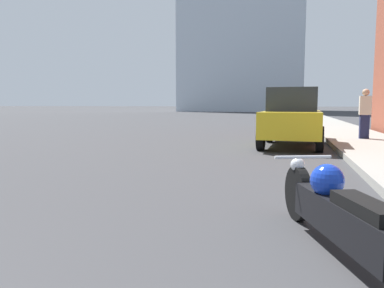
# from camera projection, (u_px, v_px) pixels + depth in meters

# --- Properties ---
(sidewalk) EXTENTS (2.38, 240.00, 0.15)m
(sidewalk) POSITION_uv_depth(u_px,v_px,m) (312.00, 116.00, 37.93)
(sidewalk) COLOR gray
(sidewalk) RESTS_ON ground_plane
(motorcycle) EXTENTS (1.08, 2.57, 0.75)m
(motorcycle) POSITION_uv_depth(u_px,v_px,m) (340.00, 213.00, 3.19)
(motorcycle) COLOR black
(motorcycle) RESTS_ON ground_plane
(parked_car_yellow) EXTENTS (1.95, 3.96, 1.77)m
(parked_car_yellow) POSITION_uv_depth(u_px,v_px,m) (292.00, 118.00, 11.36)
(parked_car_yellow) COLOR gold
(parked_car_yellow) RESTS_ON ground_plane
(parked_car_silver) EXTENTS (1.96, 4.18, 1.66)m
(parked_car_silver) POSITION_uv_depth(u_px,v_px,m) (286.00, 111.00, 23.27)
(parked_car_silver) COLOR #BCBCC1
(parked_car_silver) RESTS_ON ground_plane
(parked_car_red) EXTENTS (2.10, 4.13, 1.78)m
(parked_car_red) POSITION_uv_depth(u_px,v_px,m) (289.00, 109.00, 34.31)
(parked_car_red) COLOR red
(parked_car_red) RESTS_ON ground_plane
(parked_car_blue) EXTENTS (2.05, 3.87, 1.70)m
(parked_car_blue) POSITION_uv_depth(u_px,v_px,m) (288.00, 108.00, 45.35)
(parked_car_blue) COLOR #1E3899
(parked_car_blue) RESTS_ON ground_plane
(pedestrian) EXTENTS (0.36, 0.23, 1.65)m
(pedestrian) POSITION_uv_depth(u_px,v_px,m) (365.00, 113.00, 12.41)
(pedestrian) COLOR #1E2347
(pedestrian) RESTS_ON sidewalk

